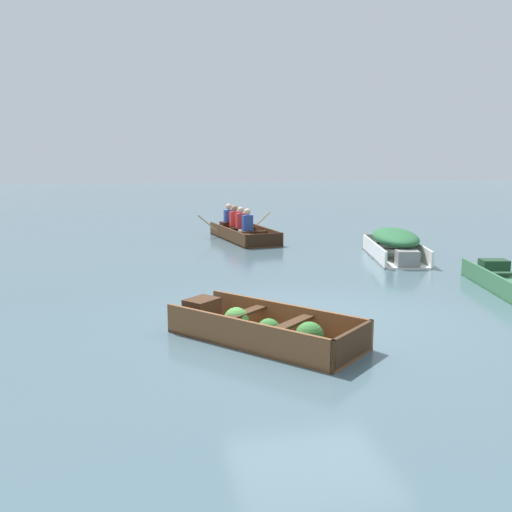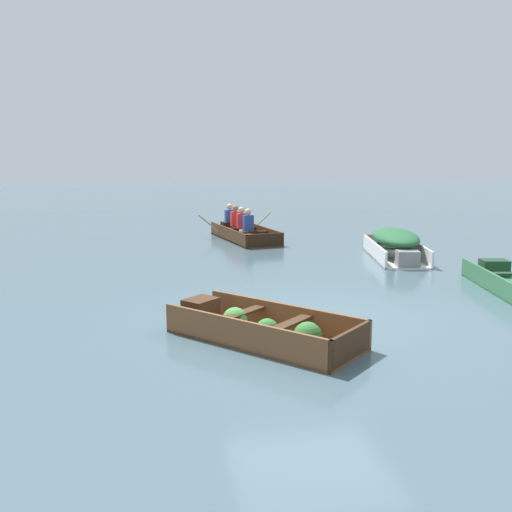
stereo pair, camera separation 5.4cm
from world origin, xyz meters
The scene contains 4 objects.
ground_plane centered at (0.00, 0.00, 0.00)m, with size 80.00×80.00×0.00m, color #47606B.
dinghy_wooden_brown_foreground centered at (-0.98, -0.81, 0.17)m, with size 2.53×2.63×0.41m.
skiff_white_near_moored centered at (3.32, 4.46, 0.40)m, with size 1.56×2.87×0.69m.
rowboat_dark_varnish_with_crew centered at (0.26, 8.28, 0.24)m, with size 2.29×3.21×0.93m.
Camera 1 is at (-2.43, -7.96, 2.48)m, focal length 40.00 mm.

